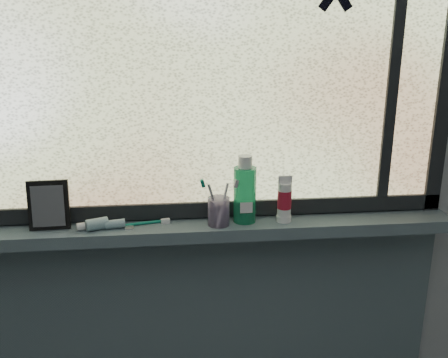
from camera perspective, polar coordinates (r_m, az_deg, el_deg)
wall_back at (r=1.58m, az=-2.71°, el=3.71°), size 3.00×0.01×2.50m
windowsill at (r=1.59m, az=-2.43°, el=-5.71°), size 1.62×0.14×0.04m
sill_apron at (r=1.90m, az=-2.34°, el=-19.34°), size 1.62×0.02×0.98m
window_pane at (r=1.52m, az=-2.81°, el=13.82°), size 1.50×0.01×1.00m
frame_bottom at (r=1.62m, az=-2.56°, el=-3.42°), size 1.60×0.03×0.05m
frame_mullion at (r=1.66m, az=18.93°, el=13.23°), size 0.03×0.03×1.00m
vanity_mirror at (r=1.61m, az=-19.40°, el=-2.82°), size 0.12×0.07×0.15m
toothpaste_tube at (r=1.57m, az=-13.53°, el=-4.99°), size 0.21×0.10×0.04m
toothbrush_cup at (r=1.55m, az=-0.61°, el=-3.72°), size 0.07×0.07×0.09m
toothbrush_lying at (r=1.58m, az=-10.34°, el=-5.03°), size 0.22×0.06×0.01m
mouthwash_bottle at (r=1.56m, az=2.40°, el=-1.17°), size 0.09×0.09×0.18m
cream_tube at (r=1.58m, az=6.93°, el=-2.09°), size 0.05×0.05×0.11m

